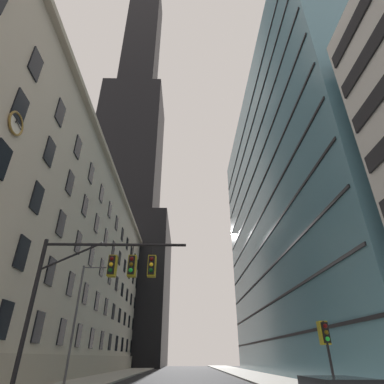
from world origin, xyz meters
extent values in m
cube|color=beige|center=(-18.88, 31.59, 13.54)|extent=(15.76, 75.18, 27.09)
cube|color=#B2A893|center=(-10.75, 31.59, 26.39)|extent=(0.70, 75.18, 0.60)
cube|color=#B2A893|center=(-10.85, 31.59, 1.10)|extent=(0.50, 75.18, 2.20)
cube|color=black|center=(-10.95, 8.00, 4.00)|extent=(0.14, 1.40, 2.20)
cube|color=black|center=(-10.95, 13.00, 4.00)|extent=(0.14, 1.40, 2.20)
cube|color=black|center=(-10.95, 18.00, 4.00)|extent=(0.14, 1.40, 2.20)
cube|color=black|center=(-10.95, 23.00, 4.00)|extent=(0.14, 1.40, 2.20)
cube|color=black|center=(-10.95, 28.00, 4.00)|extent=(0.14, 1.40, 2.20)
cube|color=black|center=(-10.95, 33.00, 4.00)|extent=(0.14, 1.40, 2.20)
cube|color=black|center=(-10.95, 38.00, 4.00)|extent=(0.14, 1.40, 2.20)
cube|color=black|center=(-10.95, 43.00, 4.00)|extent=(0.14, 1.40, 2.20)
cube|color=black|center=(-10.95, 48.00, 4.00)|extent=(0.14, 1.40, 2.20)
cube|color=black|center=(-10.95, 53.00, 4.00)|extent=(0.14, 1.40, 2.20)
cube|color=black|center=(-10.95, 58.00, 4.00)|extent=(0.14, 1.40, 2.20)
cube|color=black|center=(-10.95, 8.00, 8.20)|extent=(0.14, 1.40, 2.20)
cube|color=black|center=(-10.95, 13.00, 8.20)|extent=(0.14, 1.40, 2.20)
cube|color=black|center=(-10.95, 18.00, 8.20)|extent=(0.14, 1.40, 2.20)
cube|color=black|center=(-10.95, 23.00, 8.20)|extent=(0.14, 1.40, 2.20)
cube|color=black|center=(-10.95, 28.00, 8.20)|extent=(0.14, 1.40, 2.20)
cube|color=black|center=(-10.95, 33.00, 8.20)|extent=(0.14, 1.40, 2.20)
cube|color=black|center=(-10.95, 38.00, 8.20)|extent=(0.14, 1.40, 2.20)
cube|color=black|center=(-10.95, 43.00, 8.20)|extent=(0.14, 1.40, 2.20)
cube|color=black|center=(-10.95, 48.00, 8.20)|extent=(0.14, 1.40, 2.20)
cube|color=black|center=(-10.95, 53.00, 8.20)|extent=(0.14, 1.40, 2.20)
cube|color=black|center=(-10.95, 58.00, 8.20)|extent=(0.14, 1.40, 2.20)
cube|color=black|center=(-10.95, 3.00, 12.40)|extent=(0.14, 1.40, 2.20)
cube|color=black|center=(-10.95, 8.00, 12.40)|extent=(0.14, 1.40, 2.20)
cube|color=black|center=(-10.95, 13.00, 12.40)|extent=(0.14, 1.40, 2.20)
cube|color=black|center=(-10.95, 18.00, 12.40)|extent=(0.14, 1.40, 2.20)
cube|color=black|center=(-10.95, 23.00, 12.40)|extent=(0.14, 1.40, 2.20)
cube|color=black|center=(-10.95, 28.00, 12.40)|extent=(0.14, 1.40, 2.20)
cube|color=black|center=(-10.95, 33.00, 12.40)|extent=(0.14, 1.40, 2.20)
cube|color=black|center=(-10.95, 38.00, 12.40)|extent=(0.14, 1.40, 2.20)
cube|color=black|center=(-10.95, 43.00, 12.40)|extent=(0.14, 1.40, 2.20)
cube|color=black|center=(-10.95, 48.00, 12.40)|extent=(0.14, 1.40, 2.20)
cube|color=black|center=(-10.95, 53.00, 12.40)|extent=(0.14, 1.40, 2.20)
cube|color=black|center=(-10.95, 58.00, 12.40)|extent=(0.14, 1.40, 2.20)
cube|color=black|center=(-10.95, 3.00, 16.60)|extent=(0.14, 1.40, 2.20)
cube|color=black|center=(-10.95, 8.00, 16.60)|extent=(0.14, 1.40, 2.20)
cube|color=black|center=(-10.95, 13.00, 16.60)|extent=(0.14, 1.40, 2.20)
cube|color=black|center=(-10.95, 18.00, 16.60)|extent=(0.14, 1.40, 2.20)
cube|color=black|center=(-10.95, 23.00, 16.60)|extent=(0.14, 1.40, 2.20)
cube|color=black|center=(-10.95, 28.00, 16.60)|extent=(0.14, 1.40, 2.20)
cube|color=black|center=(-10.95, 33.00, 16.60)|extent=(0.14, 1.40, 2.20)
cube|color=black|center=(-10.95, 38.00, 16.60)|extent=(0.14, 1.40, 2.20)
cube|color=black|center=(-10.95, 43.00, 16.60)|extent=(0.14, 1.40, 2.20)
cube|color=black|center=(-10.95, 48.00, 16.60)|extent=(0.14, 1.40, 2.20)
cube|color=black|center=(-10.95, 53.00, 16.60)|extent=(0.14, 1.40, 2.20)
cube|color=black|center=(-10.95, 58.00, 16.60)|extent=(0.14, 1.40, 2.20)
cube|color=black|center=(-10.95, 3.00, 20.80)|extent=(0.14, 1.40, 2.20)
cube|color=black|center=(-10.95, 8.00, 20.80)|extent=(0.14, 1.40, 2.20)
cube|color=black|center=(-10.95, 13.00, 20.80)|extent=(0.14, 1.40, 2.20)
cube|color=black|center=(-10.95, 18.00, 20.80)|extent=(0.14, 1.40, 2.20)
cube|color=black|center=(-10.95, 23.00, 20.80)|extent=(0.14, 1.40, 2.20)
cube|color=black|center=(-10.95, 28.00, 20.80)|extent=(0.14, 1.40, 2.20)
cube|color=black|center=(-10.95, 33.00, 20.80)|extent=(0.14, 1.40, 2.20)
cube|color=black|center=(-10.95, 38.00, 20.80)|extent=(0.14, 1.40, 2.20)
cube|color=black|center=(-10.95, 43.00, 20.80)|extent=(0.14, 1.40, 2.20)
cube|color=black|center=(-10.95, 48.00, 20.80)|extent=(0.14, 1.40, 2.20)
cube|color=black|center=(-10.95, 53.00, 20.80)|extent=(0.14, 1.40, 2.20)
cube|color=black|center=(-10.95, 58.00, 20.80)|extent=(0.14, 1.40, 2.20)
torus|color=olive|center=(-10.88, 3.07, 15.26)|extent=(0.15, 1.63, 1.63)
cylinder|color=silver|center=(-10.92, 3.07, 15.26)|extent=(0.05, 1.40, 1.40)
cube|color=black|center=(-10.85, 3.00, 15.43)|extent=(0.03, 0.22, 0.42)
cube|color=black|center=(-10.85, 3.35, 15.32)|extent=(0.03, 0.62, 0.20)
cube|color=black|center=(-19.28, 72.77, 17.84)|extent=(28.90, 28.90, 35.67)
cube|color=black|center=(-19.28, 72.77, 61.62)|extent=(20.23, 20.23, 51.89)
cube|color=black|center=(-19.28, 72.77, 119.99)|extent=(13.01, 13.01, 64.86)
cube|color=teal|center=(19.19, 30.58, 23.01)|extent=(16.38, 52.15, 46.01)
cube|color=black|center=(10.96, 30.58, 4.00)|extent=(0.12, 51.15, 0.24)
cube|color=black|center=(10.96, 30.58, 8.00)|extent=(0.12, 51.15, 0.24)
cube|color=black|center=(10.96, 30.58, 12.00)|extent=(0.12, 51.15, 0.24)
cube|color=black|center=(10.96, 30.58, 16.00)|extent=(0.12, 51.15, 0.24)
cube|color=black|center=(10.96, 30.58, 20.00)|extent=(0.12, 51.15, 0.24)
cube|color=black|center=(10.96, 30.58, 24.00)|extent=(0.12, 51.15, 0.24)
cube|color=black|center=(10.96, 30.58, 28.00)|extent=(0.12, 51.15, 0.24)
cube|color=black|center=(10.96, 30.58, 32.00)|extent=(0.12, 51.15, 0.24)
cube|color=black|center=(10.96, 30.58, 36.00)|extent=(0.12, 51.15, 0.24)
cube|color=black|center=(10.96, 30.58, 40.00)|extent=(0.12, 51.15, 0.24)
cylinder|color=black|center=(-6.95, 2.64, 3.71)|extent=(0.20, 0.20, 7.12)
cylinder|color=black|center=(-3.39, 2.64, 7.02)|extent=(7.12, 0.14, 0.14)
cylinder|color=black|center=(-5.52, 2.64, 6.42)|extent=(2.93, 0.10, 1.48)
cylinder|color=black|center=(-3.48, 2.64, 6.72)|extent=(0.04, 0.04, 0.60)
cube|color=black|center=(-3.48, 2.64, 5.97)|extent=(0.30, 0.30, 0.90)
cube|color=olive|center=(-3.48, 2.81, 5.97)|extent=(0.40, 0.40, 1.04)
sphere|color=#450808|center=(-3.48, 2.48, 6.25)|extent=(0.20, 0.20, 0.20)
sphere|color=yellow|center=(-3.48, 2.48, 5.97)|extent=(0.20, 0.20, 0.20)
sphere|color=#083D10|center=(-3.48, 2.48, 5.69)|extent=(0.20, 0.20, 0.20)
cylinder|color=black|center=(-2.50, 2.64, 6.72)|extent=(0.04, 0.04, 0.60)
cube|color=black|center=(-2.50, 2.64, 5.97)|extent=(0.30, 0.30, 0.90)
cube|color=olive|center=(-2.50, 2.81, 5.97)|extent=(0.40, 0.40, 1.04)
sphere|color=#450808|center=(-2.50, 2.48, 6.25)|extent=(0.20, 0.20, 0.20)
sphere|color=#4B3A08|center=(-2.50, 2.48, 5.97)|extent=(0.20, 0.20, 0.20)
sphere|color=green|center=(-2.50, 2.48, 5.69)|extent=(0.20, 0.20, 0.20)
cylinder|color=black|center=(-1.52, 2.64, 6.72)|extent=(0.04, 0.04, 0.60)
cube|color=black|center=(-1.52, 2.64, 5.97)|extent=(0.30, 0.30, 0.90)
cube|color=olive|center=(-1.52, 2.81, 5.97)|extent=(0.40, 0.40, 1.04)
sphere|color=#450808|center=(-1.52, 2.48, 6.25)|extent=(0.20, 0.20, 0.20)
sphere|color=yellow|center=(-1.52, 2.48, 5.97)|extent=(0.20, 0.20, 0.20)
sphere|color=#083D10|center=(-1.52, 2.48, 5.69)|extent=(0.20, 0.20, 0.20)
cylinder|color=black|center=(6.85, 3.50, 1.83)|extent=(0.12, 0.12, 3.37)
cube|color=black|center=(6.85, 3.50, 3.02)|extent=(0.30, 0.30, 0.90)
cube|color=olive|center=(6.85, 3.67, 3.02)|extent=(0.40, 0.40, 1.04)
sphere|color=#450808|center=(6.85, 3.34, 3.30)|extent=(0.20, 0.20, 0.20)
sphere|color=#4B3A08|center=(6.85, 3.34, 3.02)|extent=(0.20, 0.20, 0.20)
sphere|color=green|center=(6.85, 3.34, 2.74)|extent=(0.20, 0.20, 0.20)
cylinder|color=#47474C|center=(-8.78, 14.45, 4.60)|extent=(0.18, 0.18, 8.90)
cylinder|color=#47474C|center=(-7.68, 14.45, 8.90)|extent=(2.20, 0.10, 0.10)
ellipsoid|color=#EFE5C6|center=(-6.58, 14.45, 8.80)|extent=(0.56, 0.32, 0.24)
camera|label=1|loc=(0.18, -12.36, 1.97)|focal=28.59mm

